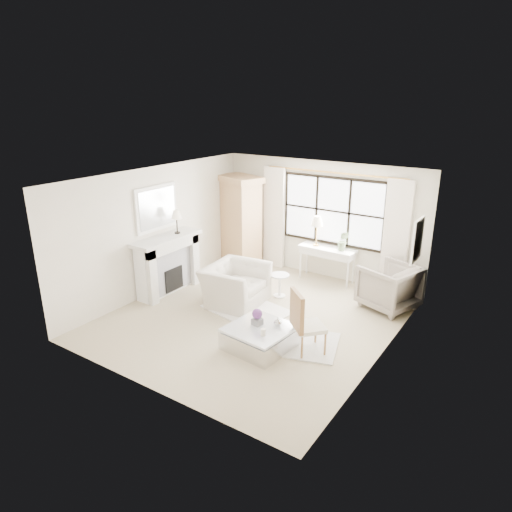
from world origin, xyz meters
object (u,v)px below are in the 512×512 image
Objects in this scene: armoire at (240,220)px; club_armchair at (235,285)px; coffee_table at (260,338)px; console_table at (327,264)px.

club_armchair is (1.28, -1.98, -0.74)m from armoire.
coffee_table is at bearing -30.18° from armoire.
club_armchair reaches higher than coffee_table.
armoire is 4.26m from coffee_table.
coffee_table is (0.36, -3.35, -0.22)m from console_table.
coffee_table is (1.39, -1.20, -0.22)m from club_armchair.
coffee_table is at bearing -82.12° from console_table.
armoire is 2.04× the size of coffee_table.
club_armchair is 1.85m from coffee_table.
console_table is 1.06× the size of club_armchair.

